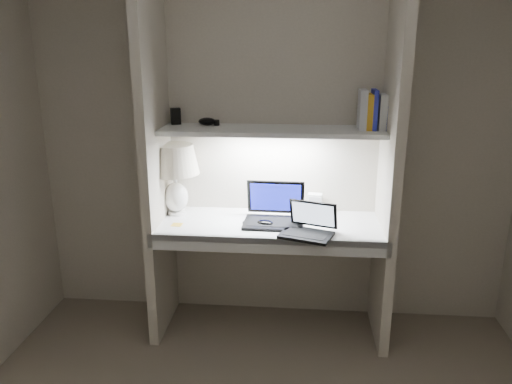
# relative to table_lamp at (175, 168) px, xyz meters

# --- Properties ---
(back_wall) EXTENTS (3.20, 0.01, 2.50)m
(back_wall) POSITION_rel_table_lamp_xyz_m (0.64, 0.16, 0.16)
(back_wall) COLOR beige
(back_wall) RESTS_ON floor
(alcove_panel_left) EXTENTS (0.06, 0.55, 2.50)m
(alcove_panel_left) POSITION_rel_table_lamp_xyz_m (-0.09, -0.11, 0.16)
(alcove_panel_left) COLOR beige
(alcove_panel_left) RESTS_ON floor
(alcove_panel_right) EXTENTS (0.06, 0.55, 2.50)m
(alcove_panel_right) POSITION_rel_table_lamp_xyz_m (1.37, -0.11, 0.16)
(alcove_panel_right) COLOR beige
(alcove_panel_right) RESTS_ON floor
(desk) EXTENTS (1.40, 0.55, 0.04)m
(desk) POSITION_rel_table_lamp_xyz_m (0.64, -0.11, -0.34)
(desk) COLOR white
(desk) RESTS_ON alcove_panel_left
(desk_apron) EXTENTS (1.46, 0.03, 0.10)m
(desk_apron) POSITION_rel_table_lamp_xyz_m (0.64, -0.37, -0.37)
(desk_apron) COLOR silver
(desk_apron) RESTS_ON desk
(shelf) EXTENTS (1.40, 0.36, 0.03)m
(shelf) POSITION_rel_table_lamp_xyz_m (0.64, -0.02, 0.26)
(shelf) COLOR silver
(shelf) RESTS_ON back_wall
(strip_light) EXTENTS (0.60, 0.04, 0.02)m
(strip_light) POSITION_rel_table_lamp_xyz_m (0.64, -0.02, 0.24)
(strip_light) COLOR white
(strip_light) RESTS_ON shelf
(table_lamp) EXTENTS (0.32, 0.32, 0.48)m
(table_lamp) POSITION_rel_table_lamp_xyz_m (0.00, 0.00, 0.00)
(table_lamp) COLOR white
(table_lamp) RESTS_ON desk
(laptop_main) EXTENTS (0.39, 0.34, 0.25)m
(laptop_main) POSITION_rel_table_lamp_xyz_m (0.66, -0.09, -0.26)
(laptop_main) COLOR black
(laptop_main) RESTS_ON desk
(laptop_netbook) EXTENTS (0.37, 0.34, 0.19)m
(laptop_netbook) POSITION_rel_table_lamp_xyz_m (0.88, -0.30, -0.28)
(laptop_netbook) COLOR black
(laptop_netbook) RESTS_ON desk
(speaker) EXTENTS (0.10, 0.08, 0.13)m
(speaker) POSITION_rel_table_lamp_xyz_m (0.93, 0.11, -0.26)
(speaker) COLOR silver
(speaker) RESTS_ON desk
(mouse) EXTENTS (0.12, 0.10, 0.04)m
(mouse) POSITION_rel_table_lamp_xyz_m (0.61, -0.18, -0.30)
(mouse) COLOR black
(mouse) RESTS_ON desk
(cable_coil) EXTENTS (0.09, 0.09, 0.01)m
(cable_coil) POSITION_rel_table_lamp_xyz_m (0.53, -0.12, -0.32)
(cable_coil) COLOR black
(cable_coil) RESTS_ON desk
(sticky_note) EXTENTS (0.07, 0.07, 0.00)m
(sticky_note) POSITION_rel_table_lamp_xyz_m (0.05, -0.21, -0.32)
(sticky_note) COLOR gold
(sticky_note) RESTS_ON desk
(book_row) EXTENTS (0.23, 0.16, 0.24)m
(book_row) POSITION_rel_table_lamp_xyz_m (1.29, 0.01, 0.39)
(book_row) COLOR white
(book_row) RESTS_ON shelf
(shelf_box) EXTENTS (0.07, 0.07, 0.11)m
(shelf_box) POSITION_rel_table_lamp_xyz_m (0.00, 0.09, 0.33)
(shelf_box) COLOR black
(shelf_box) RESTS_ON shelf
(shelf_gadget) EXTENTS (0.12, 0.09, 0.05)m
(shelf_gadget) POSITION_rel_table_lamp_xyz_m (0.21, 0.06, 0.30)
(shelf_gadget) COLOR black
(shelf_gadget) RESTS_ON shelf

